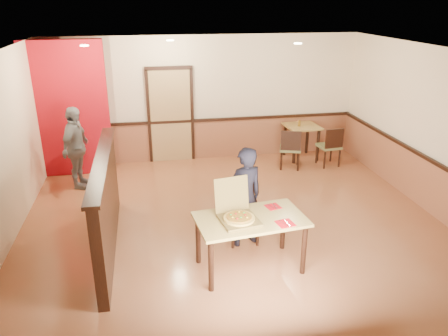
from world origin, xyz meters
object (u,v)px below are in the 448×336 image
object	(u,v)px
diner	(245,197)
main_table	(250,225)
side_table	(302,133)
side_chair_left	(290,147)
passerby	(76,148)
diner_chair	(242,209)
condiment	(299,123)
pizza_box	(238,215)
side_chair_right	(331,145)

from	to	relation	value
diner	main_table	bearing A→B (deg)	65.93
side_table	diner	world-z (taller)	diner
side_chair_left	passerby	xyz separation A→B (m)	(-4.43, -0.20, 0.32)
diner_chair	condiment	bearing A→B (deg)	57.17
diner	pizza_box	size ratio (longest dim) A/B	2.42
side_chair_right	diner	distance (m)	3.90
diner	passerby	distance (m)	3.83
side_chair_right	main_table	bearing A→B (deg)	46.20
pizza_box	side_table	bearing A→B (deg)	50.29
diner	diner_chair	bearing A→B (deg)	-103.86
side_chair_right	side_table	size ratio (longest dim) A/B	1.13
side_table	condiment	world-z (taller)	condiment
side_table	diner	bearing A→B (deg)	-121.69
condiment	pizza_box	bearing A→B (deg)	-119.30
main_table	diner_chair	size ratio (longest dim) A/B	1.65
pizza_box	condiment	distance (m)	4.74
main_table	side_chair_left	distance (m)	3.95
side_table	pizza_box	xyz separation A→B (m)	(-2.41, -4.17, 0.24)
side_chair_right	diner_chair	bearing A→B (deg)	39.52
diner_chair	side_chair_left	xyz separation A→B (m)	(1.69, 2.73, -0.02)
diner_chair	side_chair_right	world-z (taller)	diner_chair
side_chair_left	pizza_box	distance (m)	4.07
main_table	passerby	size ratio (longest dim) A/B	0.95
main_table	side_table	world-z (taller)	side_table
diner_chair	pizza_box	world-z (taller)	pizza_box
side_chair_left	pizza_box	size ratio (longest dim) A/B	1.40
pizza_box	condiment	bearing A→B (deg)	51.01
side_chair_left	side_table	size ratio (longest dim) A/B	1.14
main_table	side_chair_right	bearing A→B (deg)	46.04
side_chair_right	diner	xyz separation A→B (m)	(-2.61, -2.87, 0.29)
side_table	passerby	bearing A→B (deg)	-170.58
diner_chair	side_table	xyz separation A→B (m)	(2.17, 3.34, 0.10)
main_table	diner	bearing A→B (deg)	76.97
diner_chair	side_chair_right	bearing A→B (deg)	45.40
passerby	diner_chair	bearing A→B (deg)	-115.29
side_table	pizza_box	distance (m)	4.82
diner_chair	side_chair_right	xyz separation A→B (m)	(2.62, 2.72, -0.02)
side_table	passerby	size ratio (longest dim) A/B	0.49
diner_chair	side_table	size ratio (longest dim) A/B	1.19
diner_chair	passerby	size ratio (longest dim) A/B	0.58
condiment	passerby	bearing A→B (deg)	-170.84
diner_chair	condiment	world-z (taller)	diner_chair
diner	pizza_box	distance (m)	0.73
main_table	diner	distance (m)	0.67
main_table	diner	xyz separation A→B (m)	(0.07, 0.66, 0.11)
diner	condiment	size ratio (longest dim) A/B	11.03
side_chair_right	side_table	world-z (taller)	side_chair_right
diner	condiment	bearing A→B (deg)	-138.66
main_table	condiment	size ratio (longest dim) A/B	10.96
passerby	main_table	bearing A→B (deg)	-123.86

